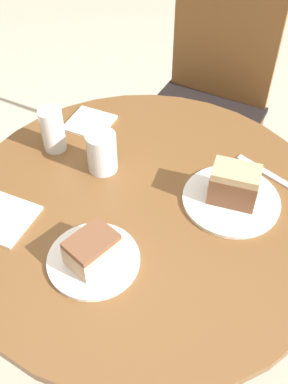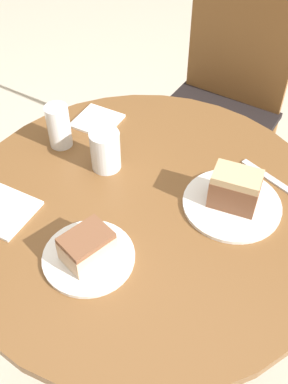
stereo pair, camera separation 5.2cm
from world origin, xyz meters
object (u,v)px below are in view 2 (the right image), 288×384
(plate_near, at_px, (232,204))
(cake_slice_near, at_px, (235,189))
(chair, at_px, (220,103))
(glass_water, at_px, (59,128))
(plate_far, at_px, (89,257))
(glass_lemonade, at_px, (106,152))
(cake_slice_far, at_px, (87,246))

(plate_near, xyz_separation_m, cake_slice_near, (0.00, 0.00, 0.06))
(chair, bearing_deg, glass_water, -102.94)
(plate_near, relative_size, plate_far, 1.18)
(glass_lemonade, bearing_deg, glass_water, 174.85)
(cake_slice_near, bearing_deg, glass_lemonade, -174.68)
(chair, distance_m, glass_water, 0.84)
(cake_slice_far, bearing_deg, cake_slice_near, 54.60)
(cake_slice_far, bearing_deg, chair, 94.77)
(cake_slice_near, bearing_deg, glass_water, -177.99)
(glass_water, bearing_deg, plate_far, -44.72)
(cake_slice_near, relative_size, glass_water, 0.98)
(chair, bearing_deg, glass_lemonade, -90.70)
(chair, xyz_separation_m, glass_water, (-0.21, -0.75, 0.30))
(glass_water, bearing_deg, plate_near, 2.01)
(cake_slice_near, bearing_deg, plate_near, 180.00)
(plate_near, xyz_separation_m, glass_water, (-0.52, -0.02, 0.05))
(plate_near, height_order, cake_slice_far, cake_slice_far)
(chair, height_order, plate_near, chair)
(plate_near, height_order, cake_slice_near, cake_slice_near)
(chair, relative_size, plate_near, 3.85)
(plate_far, relative_size, cake_slice_far, 1.64)
(plate_near, distance_m, glass_water, 0.52)
(plate_near, xyz_separation_m, plate_far, (-0.22, -0.31, -0.00))
(chair, xyz_separation_m, cake_slice_far, (0.09, -1.05, 0.29))
(plate_near, xyz_separation_m, cake_slice_far, (-0.22, -0.31, 0.04))
(cake_slice_far, distance_m, glass_lemonade, 0.31)
(plate_near, height_order, plate_far, same)
(plate_far, distance_m, glass_water, 0.42)
(plate_near, bearing_deg, glass_lemonade, -174.68)
(glass_water, bearing_deg, chair, 74.37)
(chair, relative_size, plate_far, 4.53)
(cake_slice_near, xyz_separation_m, glass_water, (-0.52, -0.02, -0.00))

